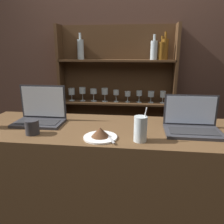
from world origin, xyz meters
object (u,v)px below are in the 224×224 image
Objects in this scene: cake_plate at (100,134)px; water_glass at (140,129)px; coffee_cup at (32,127)px; laptop_near at (41,114)px; laptop_far at (192,124)px.

water_glass reaches higher than cake_plate.
coffee_cup reaches higher than cake_plate.
laptop_near is at bearing 153.50° from cake_plate.
laptop_near reaches higher than water_glass.
laptop_far is 3.82× the size of coffee_cup.
laptop_far is at bearing 17.84° from cake_plate.
cake_plate is at bearing -1.95° from coffee_cup.
laptop_far reaches higher than coffee_cup.
water_glass is at bearing -149.21° from laptop_far.
laptop_far is 1.71× the size of water_glass.
laptop_far is 0.37m from water_glass.
cake_plate is 0.23m from water_glass.
laptop_near is 1.00m from laptop_far.
laptop_far is at bearing -3.07° from laptop_near.
coffee_cup is at bearing 178.05° from cake_plate.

